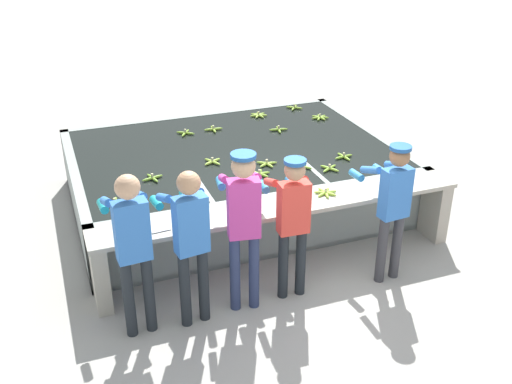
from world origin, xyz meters
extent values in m
plane|color=#A3A099|center=(0.00, 0.00, 0.00)|extent=(80.00, 80.00, 0.00)
cube|color=gray|center=(0.00, 2.03, 0.03)|extent=(4.34, 3.16, 0.06)
cube|color=gray|center=(0.00, 0.51, 0.41)|extent=(4.34, 0.12, 0.83)
cube|color=gray|center=(0.00, 3.55, 0.41)|extent=(4.34, 0.12, 0.83)
cube|color=gray|center=(-2.11, 2.03, 0.41)|extent=(0.12, 3.16, 0.83)
cube|color=gray|center=(2.11, 2.03, 0.41)|extent=(0.12, 3.16, 0.83)
cube|color=black|center=(0.00, 2.03, 0.44)|extent=(4.10, 2.92, 0.76)
cube|color=gray|center=(-0.72, 0.97, 0.41)|extent=(0.06, 0.80, 0.83)
cube|color=gray|center=(0.72, 0.97, 0.41)|extent=(0.06, 0.80, 0.83)
cube|color=#A8A393|center=(0.00, 0.23, 0.80)|extent=(4.34, 0.45, 0.05)
cube|color=#A8A393|center=(-2.07, 0.23, 0.39)|extent=(0.16, 0.41, 0.78)
cube|color=#A8A393|center=(2.07, 0.23, 0.39)|extent=(0.16, 0.41, 0.78)
cylinder|color=#1E2328|center=(-1.87, -0.35, 0.43)|extent=(0.11, 0.11, 0.86)
cylinder|color=#1E2328|center=(-1.67, -0.34, 0.43)|extent=(0.11, 0.11, 0.86)
cube|color=blue|center=(-1.77, -0.34, 1.16)|extent=(0.33, 0.19, 0.61)
sphere|color=tan|center=(-1.77, -0.34, 1.61)|extent=(0.23, 0.23, 0.23)
cylinder|color=blue|center=(-1.95, -0.10, 1.38)|extent=(0.10, 0.31, 0.18)
cylinder|color=teal|center=(-1.96, 0.14, 1.22)|extent=(0.10, 0.21, 0.08)
cylinder|color=blue|center=(-1.63, -0.08, 1.38)|extent=(0.10, 0.31, 0.18)
cylinder|color=teal|center=(-1.64, 0.17, 1.22)|extent=(0.10, 0.21, 0.08)
cylinder|color=#1E2328|center=(-1.32, -0.39, 0.42)|extent=(0.11, 0.11, 0.84)
cylinder|color=#1E2328|center=(-1.12, -0.36, 0.42)|extent=(0.11, 0.11, 0.84)
cube|color=blue|center=(-1.22, -0.37, 1.13)|extent=(0.34, 0.21, 0.59)
sphere|color=tan|center=(-1.22, -0.37, 1.57)|extent=(0.23, 0.23, 0.23)
cylinder|color=blue|center=(-1.41, -0.15, 1.35)|extent=(0.12, 0.32, 0.18)
cylinder|color=teal|center=(-1.45, 0.10, 1.18)|extent=(0.11, 0.21, 0.08)
cylinder|color=blue|center=(-1.09, -0.10, 1.35)|extent=(0.12, 0.32, 0.18)
cylinder|color=teal|center=(-1.13, 0.14, 1.18)|extent=(0.11, 0.21, 0.08)
cylinder|color=navy|center=(-0.77, -0.31, 0.44)|extent=(0.11, 0.11, 0.87)
cylinder|color=navy|center=(-0.57, -0.34, 0.44)|extent=(0.11, 0.11, 0.87)
cube|color=#BC388E|center=(-0.67, -0.33, 1.18)|extent=(0.34, 0.22, 0.62)
sphere|color=tan|center=(-0.67, -0.33, 1.64)|extent=(0.24, 0.24, 0.24)
cylinder|color=#1E5199|center=(-0.67, -0.33, 1.75)|extent=(0.25, 0.25, 0.04)
cylinder|color=#BC388E|center=(-0.78, -0.05, 1.40)|extent=(0.13, 0.32, 0.18)
cylinder|color=teal|center=(-0.74, 0.19, 1.24)|extent=(0.12, 0.21, 0.08)
cylinder|color=#BC388E|center=(-0.47, -0.11, 1.40)|extent=(0.13, 0.32, 0.18)
cylinder|color=teal|center=(-0.43, 0.14, 1.24)|extent=(0.12, 0.21, 0.08)
cylinder|color=#1E2328|center=(-0.22, -0.29, 0.40)|extent=(0.11, 0.11, 0.79)
cylinder|color=#1E2328|center=(-0.02, -0.30, 0.40)|extent=(0.11, 0.11, 0.79)
cube|color=#DB3D33|center=(-0.12, -0.30, 1.07)|extent=(0.33, 0.19, 0.56)
sphere|color=tan|center=(-0.12, -0.30, 1.49)|extent=(0.21, 0.21, 0.21)
cylinder|color=#1E5199|center=(-0.12, -0.30, 1.59)|extent=(0.23, 0.23, 0.04)
cylinder|color=#DB3D33|center=(-0.27, -0.04, 1.27)|extent=(0.10, 0.31, 0.18)
cylinder|color=teal|center=(-0.25, 0.21, 1.11)|extent=(0.09, 0.20, 0.08)
cylinder|color=#DB3D33|center=(0.05, -0.05, 1.27)|extent=(0.10, 0.31, 0.18)
cylinder|color=teal|center=(0.07, 0.20, 1.11)|extent=(0.09, 0.20, 0.08)
cylinder|color=#38383D|center=(0.92, -0.40, 0.40)|extent=(0.11, 0.11, 0.80)
cylinder|color=#38383D|center=(1.12, -0.38, 0.40)|extent=(0.11, 0.11, 0.80)
cube|color=blue|center=(1.02, -0.39, 1.09)|extent=(0.33, 0.20, 0.57)
sphere|color=#896042|center=(1.02, -0.39, 1.51)|extent=(0.22, 0.22, 0.22)
cylinder|color=#1E5199|center=(1.02, -0.39, 1.61)|extent=(0.23, 0.23, 0.04)
cylinder|color=blue|center=(0.84, -0.16, 1.29)|extent=(0.11, 0.32, 0.18)
cylinder|color=teal|center=(0.82, 0.09, 1.12)|extent=(0.10, 0.21, 0.08)
cylinder|color=blue|center=(1.16, -0.13, 1.29)|extent=(0.11, 0.32, 0.18)
cylinder|color=teal|center=(1.14, 0.12, 1.12)|extent=(0.10, 0.21, 0.08)
ellipsoid|color=#75A333|center=(0.65, 1.06, 0.84)|extent=(0.14, 0.15, 0.04)
ellipsoid|color=#75A333|center=(0.66, 1.14, 0.84)|extent=(0.15, 0.14, 0.04)
ellipsoid|color=#75A333|center=(0.58, 1.15, 0.84)|extent=(0.14, 0.15, 0.04)
ellipsoid|color=#75A333|center=(0.58, 1.07, 0.84)|extent=(0.15, 0.14, 0.04)
cylinder|color=tan|center=(0.62, 1.11, 0.88)|extent=(0.03, 0.03, 0.04)
ellipsoid|color=#8CB738|center=(1.72, 2.75, 0.84)|extent=(0.17, 0.10, 0.04)
ellipsoid|color=#8CB738|center=(1.68, 2.78, 0.84)|extent=(0.08, 0.17, 0.04)
ellipsoid|color=#8CB738|center=(1.63, 2.77, 0.84)|extent=(0.13, 0.16, 0.04)
ellipsoid|color=#8CB738|center=(1.61, 2.73, 0.84)|extent=(0.17, 0.04, 0.04)
ellipsoid|color=#8CB738|center=(1.63, 2.68, 0.84)|extent=(0.14, 0.15, 0.04)
ellipsoid|color=#8CB738|center=(1.68, 2.67, 0.84)|extent=(0.07, 0.17, 0.04)
ellipsoid|color=#8CB738|center=(1.71, 2.70, 0.84)|extent=(0.17, 0.11, 0.04)
cylinder|color=tan|center=(1.67, 2.72, 0.88)|extent=(0.03, 0.03, 0.04)
ellipsoid|color=#7FAD33|center=(1.32, 1.21, 0.84)|extent=(0.17, 0.06, 0.04)
ellipsoid|color=#7FAD33|center=(1.26, 1.25, 0.84)|extent=(0.06, 0.17, 0.04)
ellipsoid|color=#7FAD33|center=(1.22, 1.19, 0.84)|extent=(0.17, 0.06, 0.04)
ellipsoid|color=#7FAD33|center=(1.28, 1.14, 0.84)|extent=(0.06, 0.17, 0.04)
cylinder|color=tan|center=(1.27, 1.20, 0.88)|extent=(0.03, 0.03, 0.04)
ellipsoid|color=#7FAD33|center=(0.95, 0.88, 0.84)|extent=(0.12, 0.17, 0.04)
ellipsoid|color=#7FAD33|center=(0.97, 0.95, 0.84)|extent=(0.17, 0.12, 0.04)
ellipsoid|color=#7FAD33|center=(0.89, 0.97, 0.84)|extent=(0.12, 0.17, 0.04)
ellipsoid|color=#7FAD33|center=(0.87, 0.90, 0.84)|extent=(0.17, 0.12, 0.04)
cylinder|color=tan|center=(0.92, 0.93, 0.88)|extent=(0.03, 0.03, 0.04)
ellipsoid|color=#7FAD33|center=(0.09, 1.08, 0.84)|extent=(0.17, 0.04, 0.04)
ellipsoid|color=#7FAD33|center=(0.06, 1.13, 0.84)|extent=(0.12, 0.17, 0.04)
ellipsoid|color=#7FAD33|center=(0.00, 1.13, 0.84)|extent=(0.12, 0.17, 0.04)
ellipsoid|color=#7FAD33|center=(-0.02, 1.08, 0.84)|extent=(0.17, 0.04, 0.04)
ellipsoid|color=#7FAD33|center=(0.00, 1.03, 0.84)|extent=(0.12, 0.17, 0.04)
ellipsoid|color=#7FAD33|center=(0.06, 1.03, 0.84)|extent=(0.12, 0.17, 0.04)
cylinder|color=tan|center=(0.03, 1.08, 0.88)|extent=(0.03, 0.03, 0.04)
ellipsoid|color=#7FAD33|center=(-0.51, 2.83, 0.84)|extent=(0.16, 0.13, 0.04)
ellipsoid|color=#7FAD33|center=(-0.50, 2.75, 0.84)|extent=(0.13, 0.16, 0.04)
ellipsoid|color=#7FAD33|center=(-0.42, 2.76, 0.84)|extent=(0.16, 0.13, 0.04)
ellipsoid|color=#7FAD33|center=(-0.43, 2.84, 0.84)|extent=(0.13, 0.16, 0.04)
cylinder|color=tan|center=(-0.47, 2.80, 0.88)|extent=(0.03, 0.03, 0.04)
ellipsoid|color=#8CB738|center=(-0.04, 2.86, 0.84)|extent=(0.05, 0.17, 0.04)
ellipsoid|color=#8CB738|center=(-0.10, 2.81, 0.84)|extent=(0.17, 0.05, 0.04)
ellipsoid|color=#8CB738|center=(-0.04, 2.75, 0.84)|extent=(0.05, 0.17, 0.04)
ellipsoid|color=#8CB738|center=(0.01, 2.80, 0.84)|extent=(0.17, 0.05, 0.04)
cylinder|color=tan|center=(-0.04, 2.81, 0.88)|extent=(0.03, 0.03, 0.04)
ellipsoid|color=#7FAD33|center=(0.80, 2.46, 0.84)|extent=(0.17, 0.07, 0.04)
ellipsoid|color=#7FAD33|center=(0.85, 2.40, 0.84)|extent=(0.07, 0.17, 0.04)
ellipsoid|color=#7FAD33|center=(0.91, 2.44, 0.84)|extent=(0.17, 0.07, 0.04)
ellipsoid|color=#7FAD33|center=(0.87, 2.51, 0.84)|extent=(0.07, 0.17, 0.04)
cylinder|color=tan|center=(0.86, 2.45, 0.88)|extent=(0.03, 0.03, 0.04)
ellipsoid|color=#7FAD33|center=(-1.81, 0.96, 0.84)|extent=(0.15, 0.14, 0.04)
ellipsoid|color=#7FAD33|center=(-1.82, 0.91, 0.84)|extent=(0.17, 0.08, 0.04)
ellipsoid|color=#7FAD33|center=(-1.78, 0.87, 0.84)|extent=(0.07, 0.17, 0.04)
ellipsoid|color=#7FAD33|center=(-1.73, 0.89, 0.84)|extent=(0.15, 0.14, 0.04)
ellipsoid|color=#7FAD33|center=(-1.71, 0.94, 0.84)|extent=(0.17, 0.08, 0.04)
ellipsoid|color=#7FAD33|center=(-1.75, 0.98, 0.84)|extent=(0.07, 0.17, 0.04)
cylinder|color=tan|center=(-1.77, 0.92, 0.88)|extent=(0.03, 0.03, 0.04)
ellipsoid|color=#93BC3D|center=(0.19, 1.38, 0.84)|extent=(0.15, 0.14, 0.04)
ellipsoid|color=#93BC3D|center=(0.19, 1.32, 0.84)|extent=(0.16, 0.12, 0.04)
ellipsoid|color=#93BC3D|center=(0.25, 1.29, 0.84)|extent=(0.07, 0.17, 0.04)
ellipsoid|color=#93BC3D|center=(0.29, 1.34, 0.84)|extent=(0.17, 0.05, 0.04)
ellipsoid|color=#93BC3D|center=(0.25, 1.40, 0.84)|extent=(0.10, 0.17, 0.04)
cylinder|color=tan|center=(0.23, 1.35, 0.88)|extent=(0.03, 0.03, 0.04)
ellipsoid|color=#9EC642|center=(0.82, 3.11, 0.84)|extent=(0.08, 0.17, 0.04)
ellipsoid|color=#9EC642|center=(0.86, 3.14, 0.84)|extent=(0.17, 0.10, 0.04)
ellipsoid|color=#9EC642|center=(0.86, 3.19, 0.84)|extent=(0.17, 0.11, 0.04)
ellipsoid|color=#9EC642|center=(0.82, 3.22, 0.84)|extent=(0.07, 0.17, 0.04)
ellipsoid|color=#9EC642|center=(0.78, 3.21, 0.84)|extent=(0.14, 0.15, 0.04)
ellipsoid|color=#9EC642|center=(0.76, 3.16, 0.84)|extent=(0.17, 0.04, 0.04)
ellipsoid|color=#9EC642|center=(0.78, 3.12, 0.84)|extent=(0.13, 0.16, 0.04)
cylinder|color=tan|center=(0.81, 3.16, 0.88)|extent=(0.03, 0.03, 0.04)
ellipsoid|color=#9EC642|center=(-0.43, 1.70, 0.84)|extent=(0.11, 0.17, 0.04)
ellipsoid|color=#9EC642|center=(-0.45, 1.63, 0.84)|extent=(0.17, 0.11, 0.04)
ellipsoid|color=#9EC642|center=(-0.38, 1.60, 0.84)|extent=(0.11, 0.17, 0.04)
ellipsoid|color=#9EC642|center=(-0.36, 1.68, 0.84)|extent=(0.17, 0.11, 0.04)
cylinder|color=tan|center=(-0.40, 1.65, 0.88)|extent=(0.03, 0.03, 0.04)
ellipsoid|color=#8CB738|center=(1.45, 3.34, 0.84)|extent=(0.15, 0.14, 0.04)
ellipsoid|color=#8CB738|center=(1.45, 3.26, 0.84)|extent=(0.14, 0.15, 0.04)
ellipsoid|color=#8CB738|center=(1.53, 3.27, 0.84)|extent=(0.15, 0.14, 0.04)
ellipsoid|color=#8CB738|center=(1.52, 3.35, 0.84)|extent=(0.14, 0.15, 0.04)
cylinder|color=tan|center=(1.49, 3.31, 0.88)|extent=(0.03, 0.03, 0.04)
ellipsoid|color=#75A333|center=(-1.22, 1.38, 0.84)|extent=(0.08, 0.17, 0.04)
ellipsoid|color=#75A333|center=(-1.18, 1.44, 0.84)|extent=(0.17, 0.08, 0.04)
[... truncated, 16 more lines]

